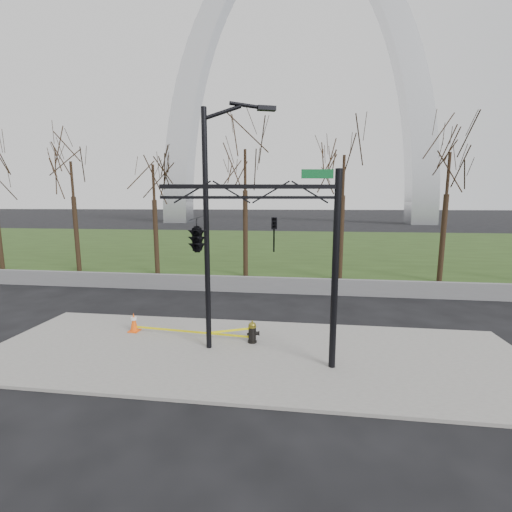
# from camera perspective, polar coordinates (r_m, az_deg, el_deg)

# --- Properties ---
(ground) EXTENTS (500.00, 500.00, 0.00)m
(ground) POSITION_cam_1_polar(r_m,az_deg,el_deg) (11.88, -0.80, -16.22)
(ground) COLOR black
(ground) RESTS_ON ground
(sidewalk) EXTENTS (18.00, 6.00, 0.10)m
(sidewalk) POSITION_cam_1_polar(r_m,az_deg,el_deg) (11.86, -0.80, -16.00)
(sidewalk) COLOR gray
(sidewalk) RESTS_ON ground
(grass_strip) EXTENTS (120.00, 40.00, 0.06)m
(grass_strip) POSITION_cam_1_polar(r_m,az_deg,el_deg) (40.98, 5.22, 1.85)
(grass_strip) COLOR #253A15
(grass_strip) RESTS_ON ground
(guardrail) EXTENTS (60.00, 0.30, 0.90)m
(guardrail) POSITION_cam_1_polar(r_m,az_deg,el_deg) (19.27, 2.62, -4.90)
(guardrail) COLOR #59595B
(guardrail) RESTS_ON ground
(gateway_arch) EXTENTS (66.00, 6.00, 65.00)m
(gateway_arch) POSITION_cam_1_polar(r_m,az_deg,el_deg) (89.95, 6.82, 26.63)
(gateway_arch) COLOR silver
(gateway_arch) RESTS_ON ground
(tree_row) EXTENTS (48.07, 4.00, 9.20)m
(tree_row) POSITION_cam_1_polar(r_m,az_deg,el_deg) (22.66, 6.19, 7.73)
(tree_row) COLOR black
(tree_row) RESTS_ON ground
(fire_hydrant) EXTENTS (0.50, 0.33, 0.80)m
(fire_hydrant) POSITION_cam_1_polar(r_m,az_deg,el_deg) (12.41, -0.58, -12.72)
(fire_hydrant) COLOR black
(fire_hydrant) RESTS_ON sidewalk
(traffic_cone) EXTENTS (0.41, 0.41, 0.74)m
(traffic_cone) POSITION_cam_1_polar(r_m,az_deg,el_deg) (14.21, -19.84, -10.43)
(traffic_cone) COLOR #F8530D
(traffic_cone) RESTS_ON sidewalk
(street_light) EXTENTS (2.32, 0.91, 8.21)m
(street_light) POSITION_cam_1_polar(r_m,az_deg,el_deg) (11.24, -7.22, 7.04)
(street_light) COLOR black
(street_light) RESTS_ON ground
(traffic_signal_mast) EXTENTS (5.05, 2.54, 6.00)m
(traffic_signal_mast) POSITION_cam_1_polar(r_m,az_deg,el_deg) (9.73, -5.43, 3.56)
(traffic_signal_mast) COLOR black
(traffic_signal_mast) RESTS_ON ground
(caution_tape) EXTENTS (4.71, 1.07, 0.42)m
(caution_tape) POSITION_cam_1_polar(r_m,az_deg,el_deg) (12.93, -9.35, -12.40)
(caution_tape) COLOR yellow
(caution_tape) RESTS_ON ground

